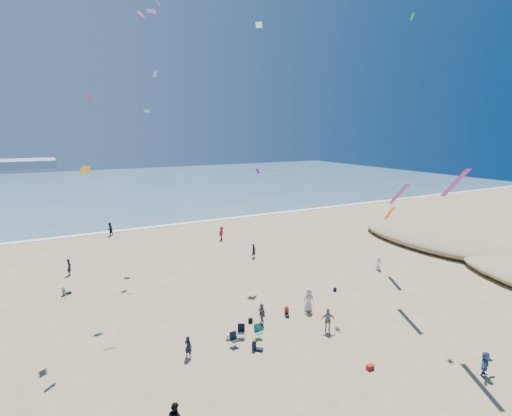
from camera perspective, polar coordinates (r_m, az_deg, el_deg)
ground at (r=24.01m, az=5.49°, el=-27.06°), size 220.00×220.00×0.00m
ocean at (r=112.06m, az=-22.67°, el=2.62°), size 220.00×100.00×0.06m
surf_line at (r=63.25m, az=-17.85°, el=-2.99°), size 220.00×1.20×0.08m
standing_flyers at (r=35.65m, az=-1.55°, el=-11.93°), size 38.33×51.45×1.94m
seated_group at (r=28.67m, az=4.80°, el=-19.09°), size 20.46×30.73×0.84m
chair_cluster at (r=29.84m, az=-1.59°, el=-17.59°), size 2.64×1.52×1.00m
white_tote at (r=30.21m, az=-3.90°, el=-17.87°), size 0.35×0.20×0.40m
black_backpack at (r=32.38m, az=-0.80°, el=-15.76°), size 0.30×0.22×0.38m
cooler at (r=27.97m, az=15.99°, el=-21.00°), size 0.45×0.30×0.30m
navy_bag at (r=38.76m, az=11.21°, el=-11.35°), size 0.28×0.18×0.34m
kites_aloft at (r=36.34m, az=8.29°, el=11.39°), size 37.29×42.25×26.23m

